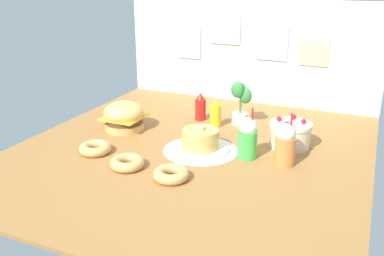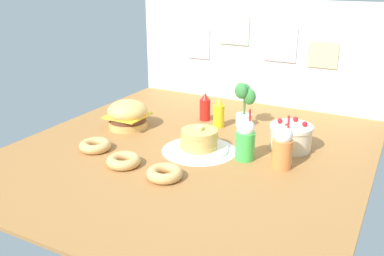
# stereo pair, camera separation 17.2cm
# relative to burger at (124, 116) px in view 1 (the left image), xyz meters

# --- Properties ---
(ground_plane) EXTENTS (2.03, 2.20, 0.02)m
(ground_plane) POSITION_rel_burger_xyz_m (0.55, -0.13, -0.10)
(ground_plane) COLOR #9E6B38
(back_wall) EXTENTS (2.03, 0.04, 0.81)m
(back_wall) POSITION_rel_burger_xyz_m (0.55, 0.97, 0.32)
(back_wall) COLOR silver
(back_wall) RESTS_ON ground_plane
(doily_mat) EXTENTS (0.44, 0.44, 0.00)m
(doily_mat) POSITION_rel_burger_xyz_m (0.61, -0.13, -0.09)
(doily_mat) COLOR white
(doily_mat) RESTS_ON ground_plane
(burger) EXTENTS (0.27, 0.27, 0.19)m
(burger) POSITION_rel_burger_xyz_m (0.00, 0.00, 0.00)
(burger) COLOR #DBA859
(burger) RESTS_ON ground_plane
(pancake_stack) EXTENTS (0.34, 0.34, 0.15)m
(pancake_stack) POSITION_rel_burger_xyz_m (0.61, -0.13, -0.03)
(pancake_stack) COLOR white
(pancake_stack) RESTS_ON doily_mat
(layer_cake) EXTENTS (0.25, 0.25, 0.18)m
(layer_cake) POSITION_rel_burger_xyz_m (1.08, 0.15, -0.01)
(layer_cake) COLOR beige
(layer_cake) RESTS_ON ground_plane
(ketchup_bottle) EXTENTS (0.08, 0.08, 0.20)m
(ketchup_bottle) POSITION_rel_burger_xyz_m (0.39, 0.38, 0.00)
(ketchup_bottle) COLOR red
(ketchup_bottle) RESTS_ON ground_plane
(mustard_bottle) EXTENTS (0.08, 0.08, 0.20)m
(mustard_bottle) POSITION_rel_burger_xyz_m (0.54, 0.30, 0.00)
(mustard_bottle) COLOR yellow
(mustard_bottle) RESTS_ON ground_plane
(cream_soda_cup) EXTENTS (0.11, 0.11, 0.30)m
(cream_soda_cup) POSITION_rel_burger_xyz_m (0.89, -0.11, 0.03)
(cream_soda_cup) COLOR green
(cream_soda_cup) RESTS_ON ground_plane
(orange_float_cup) EXTENTS (0.11, 0.11, 0.30)m
(orange_float_cup) POSITION_rel_burger_xyz_m (1.10, -0.12, 0.03)
(orange_float_cup) COLOR orange
(orange_float_cup) RESTS_ON ground_plane
(donut_pink_glaze) EXTENTS (0.19, 0.19, 0.06)m
(donut_pink_glaze) POSITION_rel_burger_xyz_m (0.06, -0.41, -0.06)
(donut_pink_glaze) COLOR tan
(donut_pink_glaze) RESTS_ON ground_plane
(donut_chocolate) EXTENTS (0.19, 0.19, 0.06)m
(donut_chocolate) POSITION_rel_burger_xyz_m (0.34, -0.50, -0.06)
(donut_chocolate) COLOR tan
(donut_chocolate) RESTS_ON ground_plane
(donut_vanilla) EXTENTS (0.19, 0.19, 0.06)m
(donut_vanilla) POSITION_rel_burger_xyz_m (0.61, -0.53, -0.06)
(donut_vanilla) COLOR tan
(donut_vanilla) RESTS_ON ground_plane
(potted_plant) EXTENTS (0.14, 0.12, 0.31)m
(potted_plant) POSITION_rel_burger_xyz_m (0.68, 0.41, 0.07)
(potted_plant) COLOR white
(potted_plant) RESTS_ON ground_plane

